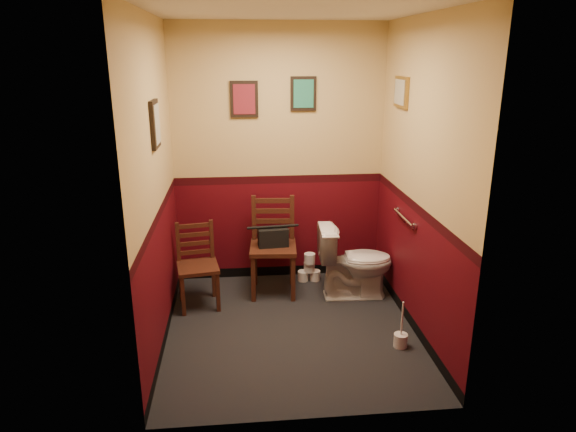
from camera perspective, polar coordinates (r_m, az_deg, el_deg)
The scene contains 17 objects.
floor at distance 4.77m, azimuth 0.31°, elevation -12.46°, with size 2.20×2.40×0.00m, color black.
ceiling at distance 4.14m, azimuth 0.37°, elevation 21.94°, with size 2.20×2.40×0.00m, color silver.
wall_back at distance 5.42m, azimuth -1.01°, elevation 6.57°, with size 2.20×2.70×0.00m, color #47070E.
wall_front at distance 3.11m, azimuth 2.67°, elevation -1.90°, with size 2.20×2.70×0.00m, color #47070E.
wall_left at distance 4.28m, azimuth -14.49°, elevation 3.01°, with size 2.40×2.70×0.00m, color #47070E.
wall_right at distance 4.50m, azimuth 14.43°, elevation 3.71°, with size 2.40×2.70×0.00m, color #47070E.
grab_bar at distance 4.82m, azimuth 12.74°, elevation -0.18°, with size 0.05×0.56×0.06m.
framed_print_back_a at distance 5.30m, azimuth -4.90°, elevation 12.81°, with size 0.28×0.04×0.36m.
framed_print_back_b at distance 5.34m, azimuth 1.72°, elevation 13.44°, with size 0.26×0.04×0.34m.
framed_print_left at distance 4.28m, azimuth -14.53°, elevation 9.84°, with size 0.04×0.30×0.38m.
framed_print_right at distance 4.95m, azimuth 12.46°, elevation 13.30°, with size 0.04×0.34×0.28m.
toilet at distance 5.26m, azimuth 7.45°, elevation -5.10°, with size 0.42×0.76×0.74m, color white.
toilet_brush at distance 4.58m, azimuth 12.40°, elevation -13.25°, with size 0.12×0.12×0.42m.
chair_left at distance 5.10m, azimuth -10.04°, elevation -5.43°, with size 0.44×0.44×0.83m.
chair_right at distance 5.28m, azimuth -1.66°, elevation -3.36°, with size 0.50×0.50×0.99m.
handbag at distance 5.20m, azimuth -1.67°, elevation -2.34°, with size 0.31×0.18×0.22m.
tp_stack at distance 5.64m, azimuth 2.37°, elevation -5.92°, with size 0.25×0.15×0.33m.
Camera 1 is at (-0.44, -4.10, 2.39)m, focal length 32.00 mm.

